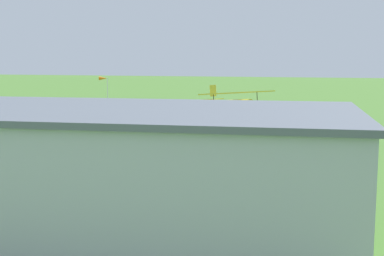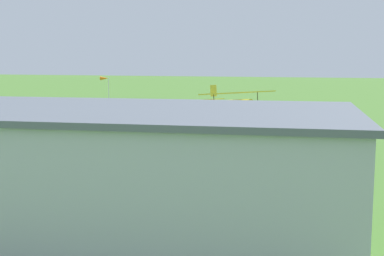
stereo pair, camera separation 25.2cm
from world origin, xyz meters
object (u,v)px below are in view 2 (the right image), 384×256
at_px(hangar, 64,166).
at_px(windsock, 105,82).
at_px(person_beside_truck, 355,171).
at_px(biplane, 232,103).

distance_m(hangar, windsock, 52.93).
xyz_separation_m(person_beside_truck, windsock, (36.68, -33.29, 5.36)).
distance_m(person_beside_truck, windsock, 49.82).
height_order(biplane, windsock, biplane).
xyz_separation_m(biplane, windsock, (24.39, -22.37, 0.88)).
bearing_deg(windsock, biplane, 137.47).
bearing_deg(person_beside_truck, hangar, 41.91).
relative_size(biplane, windsock, 1.17).
xyz_separation_m(hangar, biplane, (-5.74, -27.10, 1.68)).
relative_size(person_beside_truck, windsock, 0.24).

